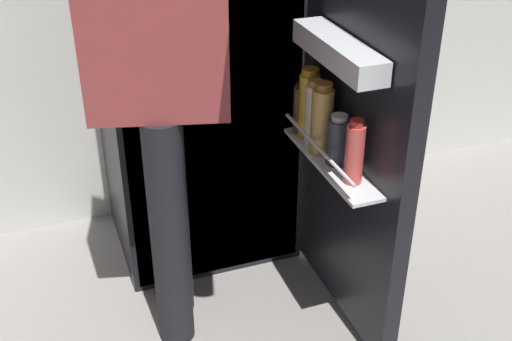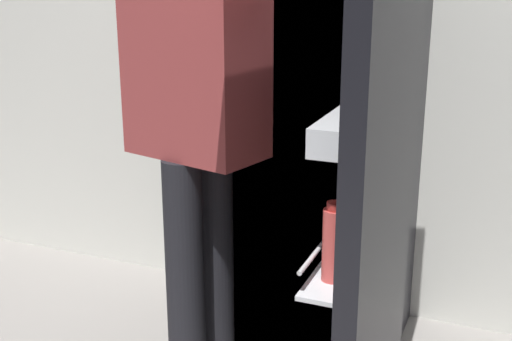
# 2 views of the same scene
# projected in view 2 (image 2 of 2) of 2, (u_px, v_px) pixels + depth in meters

# --- Properties ---
(refrigerator) EXTENTS (0.73, 1.21, 1.61)m
(refrigerator) POSITION_uv_depth(u_px,v_px,m) (319.00, 136.00, 2.30)
(refrigerator) COLOR black
(refrigerator) RESTS_ON ground_plane
(person) EXTENTS (0.54, 0.77, 1.64)m
(person) POSITION_uv_depth(u_px,v_px,m) (199.00, 102.00, 1.97)
(person) COLOR black
(person) RESTS_ON ground_plane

